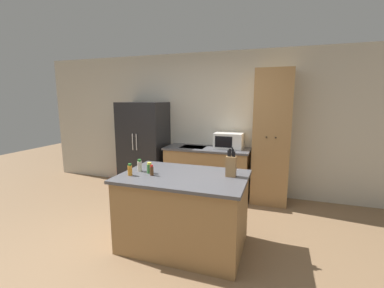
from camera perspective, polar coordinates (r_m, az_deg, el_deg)
name	(u,v)px	position (r m, az deg, el deg)	size (l,w,h in m)	color
ground_plane	(153,254)	(3.24, -8.71, -22.98)	(14.00, 14.00, 0.00)	#846647
wall_back	(208,123)	(4.92, 3.50, 4.65)	(7.20, 0.06, 2.60)	beige
refrigerator	(144,146)	(5.10, -10.60, -0.44)	(0.85, 0.68, 1.70)	black
back_counter	(207,171)	(4.75, 3.36, -6.05)	(1.53, 0.63, 0.89)	#9E7547
pantry_cabinet	(271,138)	(4.48, 17.24, 1.32)	(0.59, 0.54, 2.23)	#9E7547
kitchen_island	(184,210)	(3.16, -1.89, -14.53)	(1.46, 0.97, 0.88)	#9E7547
microwave	(229,141)	(4.63, 8.18, 0.77)	(0.50, 0.37, 0.28)	white
knife_block	(231,166)	(2.96, 8.68, -4.80)	(0.11, 0.09, 0.33)	#9E7547
spice_bottle_tall_dark	(140,166)	(3.21, -11.57, -4.73)	(0.06, 0.06, 0.15)	beige
spice_bottle_short_red	(149,168)	(3.11, -9.43, -5.30)	(0.06, 0.06, 0.13)	#337033
spice_bottle_amber_oil	(130,170)	(3.06, -13.63, -5.61)	(0.05, 0.05, 0.14)	orange
spice_bottle_green_herb	(152,170)	(3.02, -8.94, -5.84)	(0.04, 0.04, 0.12)	#563319
fire_extinguisher	(120,176)	(5.53, -15.73, -6.76)	(0.12, 0.12, 0.45)	red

